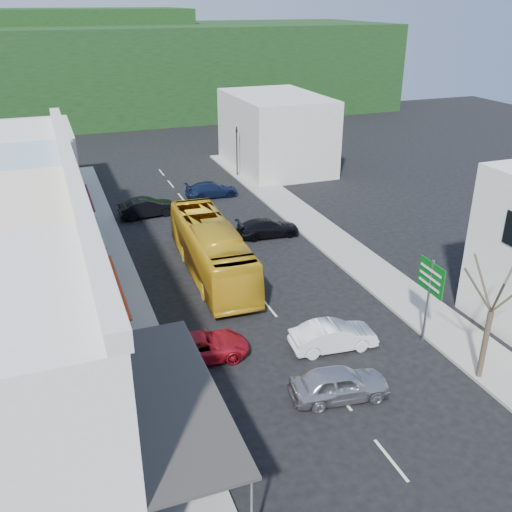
{
  "coord_description": "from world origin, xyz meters",
  "views": [
    {
      "loc": [
        -10.11,
        -21.06,
        15.28
      ],
      "look_at": [
        0.0,
        6.0,
        2.2
      ],
      "focal_mm": 40.0,
      "sensor_mm": 36.0,
      "label": 1
    }
  ],
  "objects_px": {
    "bus": "(211,250)",
    "car_white": "(333,336)",
    "pedestrian_left": "(122,333)",
    "street_tree": "(491,312)",
    "traffic_signal": "(237,152)",
    "direction_sign": "(428,302)",
    "car_silver": "(339,384)",
    "car_red": "(201,345)"
  },
  "relations": [
    {
      "from": "car_silver",
      "to": "direction_sign",
      "type": "distance_m",
      "value": 6.54
    },
    {
      "from": "pedestrian_left",
      "to": "car_red",
      "type": "bearing_deg",
      "value": -138.48
    },
    {
      "from": "car_silver",
      "to": "direction_sign",
      "type": "xyz_separation_m",
      "value": [
        5.9,
        2.43,
        1.47
      ]
    },
    {
      "from": "pedestrian_left",
      "to": "traffic_signal",
      "type": "xyz_separation_m",
      "value": [
        14.43,
        25.66,
        1.33
      ]
    },
    {
      "from": "car_white",
      "to": "traffic_signal",
      "type": "distance_m",
      "value": 29.43
    },
    {
      "from": "bus",
      "to": "car_red",
      "type": "xyz_separation_m",
      "value": [
        -2.98,
        -8.4,
        -0.85
      ]
    },
    {
      "from": "bus",
      "to": "street_tree",
      "type": "bearing_deg",
      "value": -58.43
    },
    {
      "from": "car_white",
      "to": "car_silver",
      "type": "bearing_deg",
      "value": 161.68
    },
    {
      "from": "car_white",
      "to": "bus",
      "type": "bearing_deg",
      "value": 22.77
    },
    {
      "from": "pedestrian_left",
      "to": "direction_sign",
      "type": "height_order",
      "value": "direction_sign"
    },
    {
      "from": "car_red",
      "to": "direction_sign",
      "type": "xyz_separation_m",
      "value": [
        10.49,
        -2.37,
        1.47
      ]
    },
    {
      "from": "car_silver",
      "to": "street_tree",
      "type": "relative_size",
      "value": 0.65
    },
    {
      "from": "street_tree",
      "to": "car_silver",
      "type": "bearing_deg",
      "value": 171.33
    },
    {
      "from": "direction_sign",
      "to": "traffic_signal",
      "type": "bearing_deg",
      "value": 91.32
    },
    {
      "from": "car_silver",
      "to": "car_red",
      "type": "height_order",
      "value": "same"
    },
    {
      "from": "traffic_signal",
      "to": "car_white",
      "type": "bearing_deg",
      "value": 86.34
    },
    {
      "from": "car_red",
      "to": "traffic_signal",
      "type": "distance_m",
      "value": 29.75
    },
    {
      "from": "bus",
      "to": "direction_sign",
      "type": "relative_size",
      "value": 2.68
    },
    {
      "from": "bus",
      "to": "direction_sign",
      "type": "bearing_deg",
      "value": -53.01
    },
    {
      "from": "car_white",
      "to": "direction_sign",
      "type": "relative_size",
      "value": 1.01
    },
    {
      "from": "street_tree",
      "to": "traffic_signal",
      "type": "bearing_deg",
      "value": 89.82
    },
    {
      "from": "bus",
      "to": "car_white",
      "type": "relative_size",
      "value": 2.64
    },
    {
      "from": "bus",
      "to": "car_white",
      "type": "distance_m",
      "value": 10.31
    },
    {
      "from": "street_tree",
      "to": "car_white",
      "type": "bearing_deg",
      "value": 138.3
    },
    {
      "from": "pedestrian_left",
      "to": "traffic_signal",
      "type": "distance_m",
      "value": 29.47
    },
    {
      "from": "pedestrian_left",
      "to": "bus",
      "type": "bearing_deg",
      "value": -62.97
    },
    {
      "from": "car_silver",
      "to": "car_white",
      "type": "bearing_deg",
      "value": -15.95
    },
    {
      "from": "direction_sign",
      "to": "car_white",
      "type": "bearing_deg",
      "value": 170.08
    },
    {
      "from": "car_white",
      "to": "pedestrian_left",
      "type": "bearing_deg",
      "value": 75.91
    },
    {
      "from": "car_white",
      "to": "traffic_signal",
      "type": "relative_size",
      "value": 0.94
    },
    {
      "from": "car_white",
      "to": "car_red",
      "type": "relative_size",
      "value": 0.96
    },
    {
      "from": "car_red",
      "to": "traffic_signal",
      "type": "xyz_separation_m",
      "value": [
        11.1,
        27.56,
        1.63
      ]
    },
    {
      "from": "direction_sign",
      "to": "bus",
      "type": "bearing_deg",
      "value": 127.38
    },
    {
      "from": "car_white",
      "to": "direction_sign",
      "type": "height_order",
      "value": "direction_sign"
    },
    {
      "from": "car_white",
      "to": "car_red",
      "type": "bearing_deg",
      "value": 82.27
    },
    {
      "from": "bus",
      "to": "car_silver",
      "type": "relative_size",
      "value": 2.64
    },
    {
      "from": "direction_sign",
      "to": "street_tree",
      "type": "height_order",
      "value": "street_tree"
    },
    {
      "from": "direction_sign",
      "to": "traffic_signal",
      "type": "xyz_separation_m",
      "value": [
        0.6,
        29.93,
        0.17
      ]
    },
    {
      "from": "pedestrian_left",
      "to": "direction_sign",
      "type": "bearing_deg",
      "value": -125.95
    },
    {
      "from": "car_red",
      "to": "street_tree",
      "type": "relative_size",
      "value": 0.68
    },
    {
      "from": "street_tree",
      "to": "traffic_signal",
      "type": "distance_m",
      "value": 33.35
    },
    {
      "from": "direction_sign",
      "to": "street_tree",
      "type": "distance_m",
      "value": 3.65
    }
  ]
}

